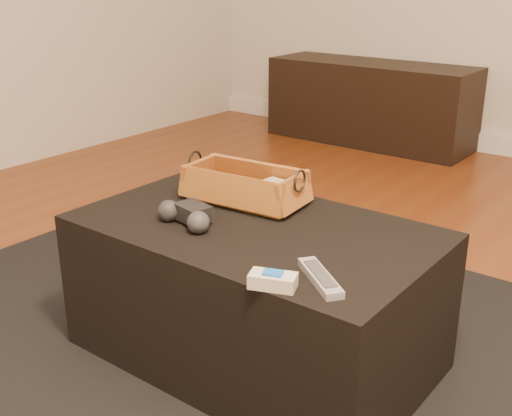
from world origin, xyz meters
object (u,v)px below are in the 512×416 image
Objects in this scene: media_cabinet at (370,103)px; cream_gadget at (273,280)px; game_controller at (187,215)px; ottoman at (255,292)px; silver_remote at (320,277)px; wicker_basket at (245,188)px; tv_remote at (237,194)px.

media_cabinet is 11.44× the size of cream_gadget.
game_controller is (0.81, -2.60, 0.20)m from media_cabinet.
ottoman is 5.63× the size of silver_remote.
media_cabinet is 3.41× the size of wicker_basket.
ottoman is at bearing 133.85° from cream_gadget.
tv_remote is (0.80, -2.37, 0.19)m from media_cabinet.
wicker_basket is 0.56m from silver_remote.
ottoman is 0.32m from wicker_basket.
tv_remote is 0.57m from cream_gadget.
game_controller is 0.48m from silver_remote.
game_controller is (-0.01, -0.25, -0.01)m from wicker_basket.
media_cabinet is at bearing 115.65° from silver_remote.
media_cabinet reaches higher than tv_remote.
game_controller is at bearing -91.49° from wicker_basket.
tv_remote is at bearing 92.70° from game_controller.
media_cabinet is at bearing 109.06° from wicker_basket.
cream_gadget is (-0.07, -0.09, 0.01)m from silver_remote.
silver_remote is (0.33, -0.18, 0.22)m from ottoman.
wicker_basket reaches higher than silver_remote.
game_controller is at bearing 172.33° from silver_remote.
cream_gadget is (0.26, -0.27, 0.23)m from ottoman.
silver_remote is at bearing -7.67° from game_controller.
cream_gadget is at bearing -45.23° from wicker_basket.
media_cabinet is 2.96m from silver_remote.
media_cabinet is at bearing 110.96° from ottoman.
tv_remote is 1.12× the size of silver_remote.
media_cabinet reaches higher than game_controller.
game_controller is at bearing -141.07° from ottoman.
game_controller is (-0.15, -0.12, 0.24)m from ottoman.
media_cabinet is 2.51m from tv_remote.
media_cabinet is at bearing 107.22° from game_controller.
silver_remote is 1.51× the size of cream_gadget.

